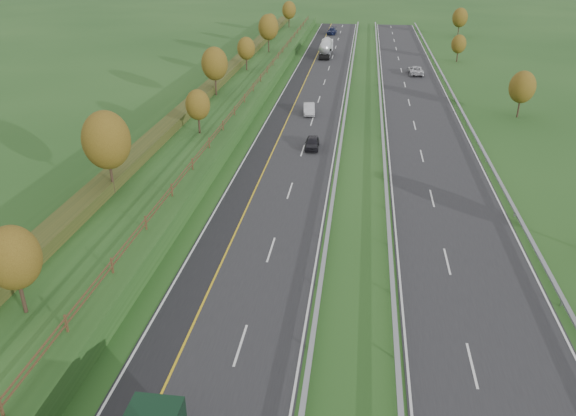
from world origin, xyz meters
name	(u,v)px	position (x,y,z in m)	size (l,w,h in m)	color
ground	(360,132)	(8.00, 55.00, 0.00)	(400.00, 400.00, 0.00)	#1E4418
near_carriageway	(304,119)	(0.00, 60.00, 0.02)	(10.50, 200.00, 0.04)	#242427
far_carriageway	(423,124)	(16.50, 60.00, 0.02)	(10.50, 200.00, 0.04)	#242427
hard_shoulder	(277,118)	(-3.75, 60.00, 0.02)	(3.00, 200.00, 0.04)	black
lane_markings	(349,121)	(6.40, 59.88, 0.05)	(26.75, 200.00, 0.01)	silver
embankment_left	(213,109)	(-13.00, 60.00, 1.00)	(12.00, 200.00, 2.00)	#1E4418
hedge_left	(199,98)	(-15.00, 60.00, 2.55)	(2.20, 180.00, 1.10)	#2B3716
fence_left	(243,99)	(-8.50, 59.59, 2.73)	(0.12, 189.06, 1.20)	#422B19
median_barrier_near	(345,117)	(5.70, 60.00, 0.61)	(0.32, 200.00, 0.71)	gray
median_barrier_far	(382,118)	(10.80, 60.00, 0.61)	(0.32, 200.00, 0.71)	gray
outer_barrier_far	(467,121)	(22.30, 60.00, 0.62)	(0.32, 200.00, 0.71)	gray
trees_left	(207,77)	(-12.64, 56.63, 6.37)	(6.64, 164.30, 7.66)	#2D2116
trees_far	(488,55)	(29.80, 89.21, 4.25)	(8.45, 118.60, 7.12)	#2D2116
road_tanker	(326,47)	(-0.31, 108.09, 1.86)	(2.40, 11.22, 3.46)	silver
car_dark_near	(312,143)	(2.29, 47.90, 0.73)	(1.63, 4.05, 1.38)	black
car_silver_mid	(309,109)	(0.47, 62.68, 0.79)	(1.58, 4.54, 1.50)	#A8A8AD
car_small_far	(332,31)	(-0.90, 139.14, 0.84)	(2.25, 5.53, 1.61)	#121838
car_oncoming	(416,70)	(17.65, 91.46, 0.82)	(2.57, 5.58, 1.55)	#BABABF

